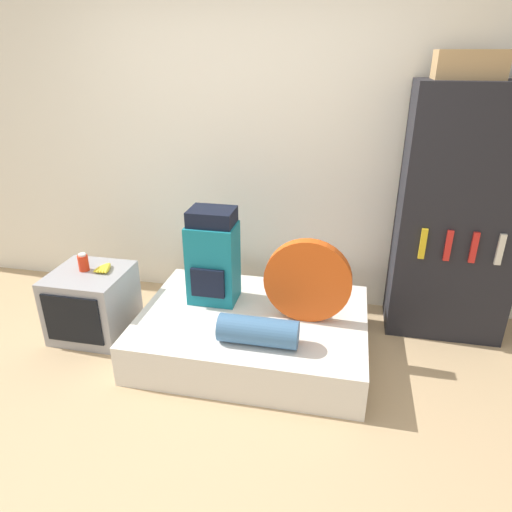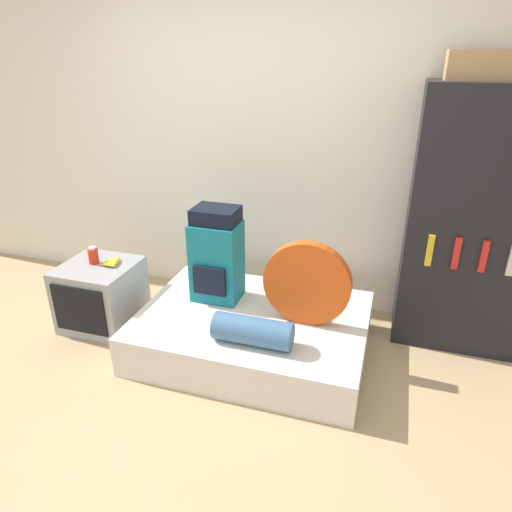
# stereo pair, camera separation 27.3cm
# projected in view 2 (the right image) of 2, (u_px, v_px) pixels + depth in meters

# --- Properties ---
(ground_plane) EXTENTS (16.00, 16.00, 0.00)m
(ground_plane) POSITION_uv_depth(u_px,v_px,m) (170.00, 424.00, 2.65)
(ground_plane) COLOR tan
(wall_back) EXTENTS (8.00, 0.05, 2.60)m
(wall_back) POSITION_uv_depth(u_px,v_px,m) (257.00, 145.00, 3.59)
(wall_back) COLOR silver
(wall_back) RESTS_ON ground_plane
(bed) EXTENTS (1.58, 1.16, 0.29)m
(bed) POSITION_uv_depth(u_px,v_px,m) (253.00, 331.00, 3.27)
(bed) COLOR silver
(bed) RESTS_ON ground_plane
(backpack) EXTENTS (0.34, 0.30, 0.70)m
(backpack) POSITION_uv_depth(u_px,v_px,m) (217.00, 256.00, 3.29)
(backpack) COLOR #14707F
(backpack) RESTS_ON bed
(tent_bag) EXTENTS (0.59, 0.08, 0.59)m
(tent_bag) POSITION_uv_depth(u_px,v_px,m) (307.00, 283.00, 3.00)
(tent_bag) COLOR #D14C14
(tent_bag) RESTS_ON bed
(sleeping_roll) EXTENTS (0.50, 0.18, 0.18)m
(sleeping_roll) POSITION_uv_depth(u_px,v_px,m) (253.00, 331.00, 2.85)
(sleeping_roll) COLOR #3D668E
(sleeping_roll) RESTS_ON bed
(television) EXTENTS (0.54, 0.54, 0.51)m
(television) POSITION_uv_depth(u_px,v_px,m) (101.00, 295.00, 3.53)
(television) COLOR #939399
(television) RESTS_ON ground_plane
(canister) EXTENTS (0.07, 0.07, 0.13)m
(canister) POSITION_uv_depth(u_px,v_px,m) (93.00, 256.00, 3.44)
(canister) COLOR red
(canister) RESTS_ON television
(banana_bunch) EXTENTS (0.13, 0.17, 0.04)m
(banana_bunch) POSITION_uv_depth(u_px,v_px,m) (113.00, 262.00, 3.45)
(banana_bunch) COLOR yellow
(banana_bunch) RESTS_ON television
(bookshelf) EXTENTS (0.82, 0.45, 1.82)m
(bookshelf) POSITION_uv_depth(u_px,v_px,m) (470.00, 224.00, 3.09)
(bookshelf) COLOR black
(bookshelf) RESTS_ON ground_plane
(cardboard_box) EXTENTS (0.41, 0.25, 0.17)m
(cardboard_box) POSITION_uv_depth(u_px,v_px,m) (483.00, 65.00, 2.71)
(cardboard_box) COLOR #A88456
(cardboard_box) RESTS_ON bookshelf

